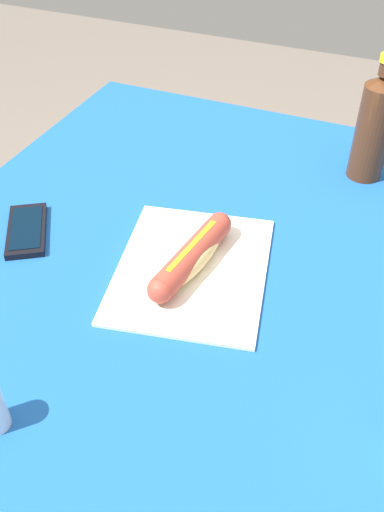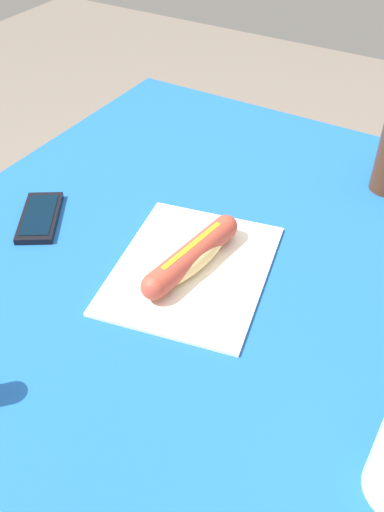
% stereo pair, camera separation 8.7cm
% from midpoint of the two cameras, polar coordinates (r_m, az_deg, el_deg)
% --- Properties ---
extents(ground_plane, '(6.00, 6.00, 0.00)m').
position_cam_midpoint_polar(ground_plane, '(1.53, -0.94, -22.82)').
color(ground_plane, '#6B6056').
rests_on(ground_plane, ground).
extents(dining_table, '(1.11, 0.97, 0.77)m').
position_cam_midpoint_polar(dining_table, '(1.00, -1.33, -6.53)').
color(dining_table, brown).
rests_on(dining_table, ground).
extents(paper_wrapper, '(0.33, 0.29, 0.01)m').
position_cam_midpoint_polar(paper_wrapper, '(0.89, -2.80, -1.43)').
color(paper_wrapper, silver).
rests_on(paper_wrapper, dining_table).
extents(hot_dog, '(0.22, 0.07, 0.05)m').
position_cam_midpoint_polar(hot_dog, '(0.87, -2.86, -0.12)').
color(hot_dog, '#E5BC75').
rests_on(hot_dog, paper_wrapper).
extents(cell_phone, '(0.15, 0.13, 0.01)m').
position_cam_midpoint_polar(cell_phone, '(1.02, -18.88, 2.41)').
color(cell_phone, black).
rests_on(cell_phone, dining_table).
extents(soda_bottle, '(0.07, 0.07, 0.24)m').
position_cam_midpoint_polar(soda_bottle, '(1.10, 15.90, 12.55)').
color(soda_bottle, '#4C2814').
rests_on(soda_bottle, dining_table).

